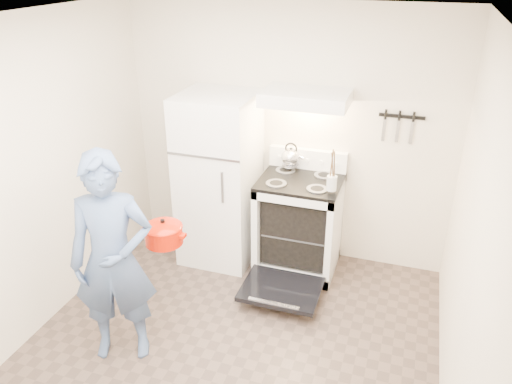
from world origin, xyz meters
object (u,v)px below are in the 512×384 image
stove_body (299,226)px  tea_kettle (291,156)px  dutch_oven (164,235)px  refrigerator (219,179)px  person (113,261)px

stove_body → tea_kettle: bearing=125.3°
tea_kettle → dutch_oven: size_ratio=0.74×
refrigerator → stove_body: refrigerator is taller
refrigerator → tea_kettle: size_ratio=6.32×
person → dutch_oven: (0.23, 0.36, 0.06)m
stove_body → refrigerator: bearing=-178.2°
tea_kettle → dutch_oven: tea_kettle is taller
stove_body → person: 1.91m
refrigerator → tea_kettle: 0.74m
refrigerator → dutch_oven: (0.03, -1.19, 0.05)m
refrigerator → tea_kettle: (0.65, 0.24, 0.23)m
person → dutch_oven: 0.43m
refrigerator → tea_kettle: refrigerator is taller
tea_kettle → person: person is taller
tea_kettle → dutch_oven: 1.58m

